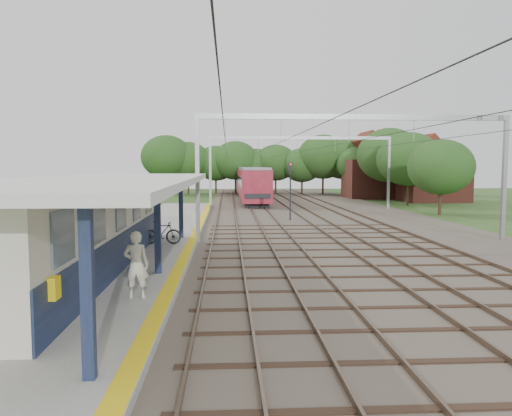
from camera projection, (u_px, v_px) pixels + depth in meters
name	position (u px, v px, depth m)	size (l,w,h in m)	color
ground	(364.00, 335.00, 12.41)	(160.00, 160.00, 0.00)	#2D4C1E
ballast_bed	(314.00, 215.00, 42.48)	(18.00, 90.00, 0.10)	#473D33
platform	(149.00, 244.00, 25.90)	(5.00, 52.00, 0.35)	gray
yellow_stripe	(192.00, 240.00, 26.01)	(0.45, 52.00, 0.01)	yellow
station_building	(81.00, 224.00, 18.70)	(3.41, 18.00, 3.40)	beige
canopy	(104.00, 182.00, 17.64)	(6.40, 20.00, 3.44)	#131D3D
rail_tracks	(285.00, 214.00, 42.33)	(11.80, 88.00, 0.15)	brown
catenary_system	(318.00, 148.00, 37.29)	(17.22, 88.00, 7.00)	gray
tree_band	(280.00, 161.00, 69.04)	(31.72, 30.88, 8.82)	#382619
house_near	(433.00, 176.00, 59.11)	(7.00, 6.12, 7.89)	brown
house_far	(377.00, 173.00, 64.78)	(8.00, 6.12, 8.66)	brown
person	(136.00, 265.00, 14.53)	(0.72, 0.48, 1.99)	silver
bicycle	(161.00, 233.00, 24.58)	(0.54, 1.92, 1.15)	black
train	(249.00, 181.00, 66.47)	(3.01, 37.49, 3.95)	black
signal_post	(290.00, 184.00, 37.61)	(0.32, 0.28, 4.46)	black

